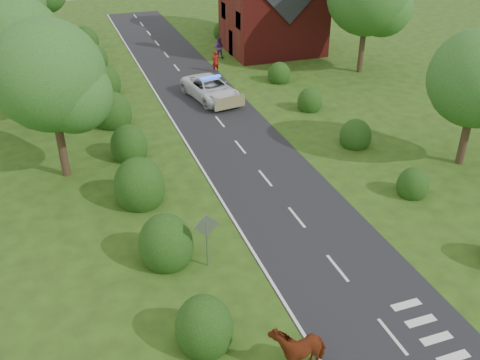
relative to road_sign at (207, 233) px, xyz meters
name	(u,v)px	position (x,y,z in m)	size (l,w,h in m)	color
ground	(337,268)	(5.00, -2.00, -1.65)	(120.00, 120.00, 0.00)	#294214
road	(225,128)	(5.00, 13.00, -1.64)	(6.00, 70.00, 0.02)	black
road_markings	(210,144)	(3.40, 10.93, -1.63)	(4.96, 70.00, 0.01)	white
hedgerow_left	(131,155)	(-1.51, 9.69, -0.91)	(2.75, 50.41, 3.00)	black
hedgerow_right	(345,129)	(11.60, 9.21, -1.10)	(2.10, 45.78, 2.10)	black
tree_left_a	(55,81)	(-4.75, 9.86, 3.69)	(5.74, 5.60, 8.38)	#332316
tree_left_b	(23,47)	(-6.25, 17.86, 3.39)	(5.74, 5.60, 8.07)	#332316
road_sign	(207,233)	(0.00, 0.00, 0.00)	(1.06, 0.08, 2.53)	gray
house	(273,9)	(14.49, 28.00, 2.13)	(8.00, 7.40, 9.17)	maroon
cow	(298,349)	(1.31, -5.99, -0.91)	(1.11, 2.10, 1.49)	#5D290F
police_van	(211,89)	(5.64, 18.11, -0.87)	(3.55, 6.02, 1.71)	white
pedestrian_red	(215,61)	(7.79, 23.90, -0.78)	(0.64, 0.42, 1.76)	maroon
pedestrian_purple	(219,47)	(9.24, 27.56, -0.73)	(0.89, 0.70, 1.84)	#5F2778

